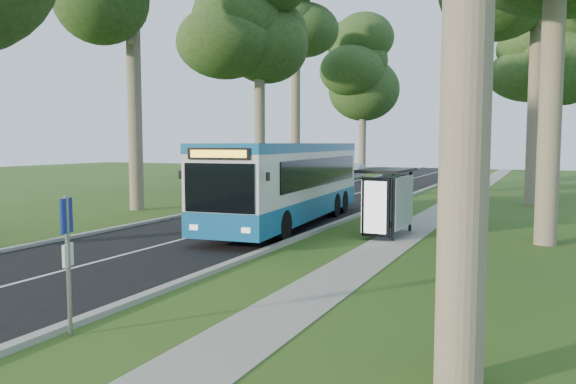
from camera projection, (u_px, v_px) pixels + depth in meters
name	position (u px, v px, depth m)	size (l,w,h in m)	color
ground	(247.00, 259.00, 15.55)	(120.00, 120.00, 0.00)	#274B17
road	(285.00, 212.00, 26.06)	(7.00, 100.00, 0.02)	black
kerb_east	(357.00, 215.00, 24.59)	(0.25, 100.00, 0.12)	#9E9B93
kerb_west	(221.00, 208.00, 27.51)	(0.25, 100.00, 0.12)	#9E9B93
centre_line	(285.00, 212.00, 26.06)	(0.12, 100.00, 0.01)	white
footpath	(427.00, 220.00, 23.34)	(1.50, 100.00, 0.02)	gray
bus	(288.00, 183.00, 22.07)	(3.59, 12.29, 3.21)	silver
bus_stop_sign	(68.00, 248.00, 9.28)	(0.14, 0.33, 2.36)	gray
bus_shelter	(388.00, 190.00, 19.15)	(1.54, 2.75, 2.33)	black
litter_bin	(388.00, 211.00, 22.36)	(0.58, 0.58, 1.01)	black
car_white	(316.00, 175.00, 44.37)	(1.73, 4.30, 1.47)	silver
car_silver	(353.00, 171.00, 50.10)	(1.45, 4.17, 1.37)	#A8AAAF
tree_west_c	(259.00, 23.00, 34.66)	(5.20, 5.20, 14.34)	#7A6B56
tree_west_d	(296.00, 8.00, 44.26)	(5.20, 5.20, 18.73)	#7A6B56
tree_west_e	(363.00, 64.00, 52.54)	(5.20, 5.20, 14.36)	#7A6B56
tree_east_d	(560.00, 43.00, 38.47)	(5.20, 5.20, 13.53)	#7A6B56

